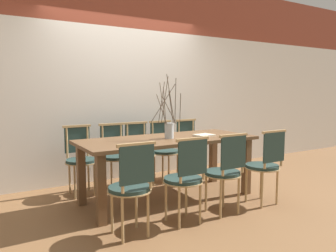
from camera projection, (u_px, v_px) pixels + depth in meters
The scene contains 14 objects.
ground_plane at pixel (168, 199), 4.15m from camera, with size 16.00×16.00×0.00m, color brown.
wall_rear at pixel (125, 75), 5.08m from camera, with size 12.00×0.06×3.20m.
dining_table at pixel (168, 147), 4.07m from camera, with size 2.21×0.91×0.78m.
chair_near_leftend at pixel (131, 184), 3.01m from camera, with size 0.42×0.42×0.91m.
chair_near_left at pixel (186, 176), 3.31m from camera, with size 0.42×0.42×0.91m.
chair_near_center at pixel (225, 169), 3.58m from camera, with size 0.42×0.42×0.91m.
chair_near_right at pixel (265, 163), 3.90m from camera, with size 0.42×0.42×0.91m.
chair_far_leftend at pixel (80, 156), 4.29m from camera, with size 0.42×0.42×0.91m.
chair_far_left at pixel (115, 153), 4.54m from camera, with size 0.42×0.42×0.91m.
chair_far_center at pixel (140, 150), 4.73m from camera, with size 0.42×0.42×0.91m.
chair_far_right at pixel (164, 148), 4.94m from camera, with size 0.42×0.42×0.91m.
chair_far_rightend at pixel (190, 145), 5.18m from camera, with size 0.42×0.42×0.91m.
vase_centerpiece at pixel (169, 127), 4.01m from camera, with size 0.35×0.38×0.78m.
book_stack at pixel (204, 135), 4.24m from camera, with size 0.26×0.22×0.02m.
Camera 1 is at (-2.06, -3.45, 1.36)m, focal length 35.00 mm.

